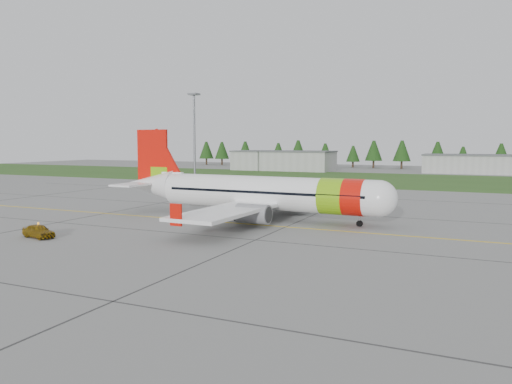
% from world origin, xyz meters
% --- Properties ---
extents(ground, '(320.00, 320.00, 0.00)m').
position_xyz_m(ground, '(0.00, 0.00, 0.00)').
color(ground, gray).
rests_on(ground, ground).
extents(aircraft, '(35.82, 32.91, 10.85)m').
position_xyz_m(aircraft, '(5.10, 12.01, 3.13)').
color(aircraft, white).
rests_on(aircraft, ground).
extents(follow_me_car, '(1.59, 1.78, 3.84)m').
position_xyz_m(follow_me_car, '(-9.58, -7.60, 1.92)').
color(follow_me_car, '#CF980B').
rests_on(follow_me_car, ground).
extents(service_van, '(1.84, 1.78, 4.41)m').
position_xyz_m(service_van, '(-19.38, 54.28, 2.20)').
color(service_van, silver).
rests_on(service_van, ground).
extents(grass_strip, '(320.00, 50.00, 0.03)m').
position_xyz_m(grass_strip, '(0.00, 82.00, 0.01)').
color(grass_strip, '#30561E').
rests_on(grass_strip, ground).
extents(taxi_guideline, '(120.00, 0.25, 0.02)m').
position_xyz_m(taxi_guideline, '(0.00, 8.00, 0.01)').
color(taxi_guideline, gold).
rests_on(taxi_guideline, ground).
extents(hangar_west, '(32.00, 14.00, 6.00)m').
position_xyz_m(hangar_west, '(-30.00, 110.00, 3.00)').
color(hangar_west, '#A8A8A3').
rests_on(hangar_west, ground).
extents(hangar_east, '(24.00, 12.00, 5.20)m').
position_xyz_m(hangar_east, '(25.00, 118.00, 2.60)').
color(hangar_east, '#A8A8A3').
rests_on(hangar_east, ground).
extents(floodlight_mast, '(0.50, 0.50, 20.00)m').
position_xyz_m(floodlight_mast, '(-32.00, 58.00, 10.00)').
color(floodlight_mast, slate).
rests_on(floodlight_mast, ground).
extents(treeline, '(160.00, 8.00, 10.00)m').
position_xyz_m(treeline, '(0.00, 138.00, 5.00)').
color(treeline, '#1C3F14').
rests_on(treeline, ground).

